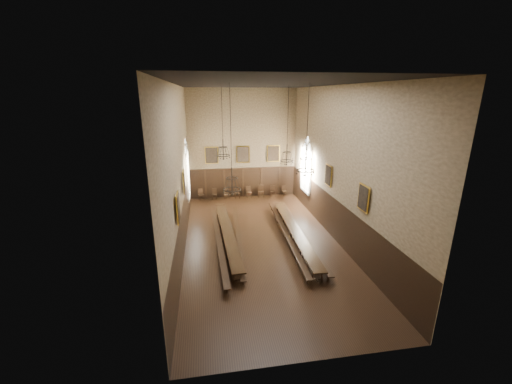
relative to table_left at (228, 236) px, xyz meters
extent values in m
cube|color=black|center=(2.00, -0.26, -0.38)|extent=(9.00, 18.00, 0.02)
cube|color=black|center=(2.00, -0.26, 8.64)|extent=(9.00, 18.00, 0.02)
cube|color=#947F5B|center=(2.00, 8.75, 4.13)|extent=(9.00, 0.02, 9.00)
cube|color=#947F5B|center=(2.00, -9.27, 4.13)|extent=(9.00, 0.02, 9.00)
cube|color=#947F5B|center=(-2.51, -0.26, 4.13)|extent=(0.02, 18.00, 9.00)
cube|color=#947F5B|center=(6.51, -0.26, 4.13)|extent=(0.02, 18.00, 9.00)
cube|color=black|center=(0.00, 0.00, 0.34)|extent=(1.04, 9.54, 0.07)
cube|color=black|center=(4.00, -0.44, 0.36)|extent=(1.02, 9.79, 0.07)
cube|color=black|center=(-0.55, -0.23, 0.08)|extent=(0.62, 10.53, 0.05)
cube|color=black|center=(0.64, -0.04, 0.05)|extent=(0.84, 9.82, 0.05)
cube|color=black|center=(3.54, -0.05, 0.08)|extent=(0.73, 10.70, 0.05)
cube|color=black|center=(4.47, -0.05, 0.07)|extent=(0.46, 10.45, 0.05)
cube|color=black|center=(-1.60, 8.27, 0.08)|extent=(0.52, 0.52, 0.05)
cube|color=black|center=(-1.60, 8.45, 0.32)|extent=(0.41, 0.16, 0.50)
cube|color=black|center=(-0.52, 8.24, 0.05)|extent=(0.45, 0.45, 0.05)
cube|color=black|center=(-0.52, 8.41, 0.28)|extent=(0.39, 0.10, 0.47)
cube|color=black|center=(0.55, 8.20, 0.05)|extent=(0.50, 0.50, 0.05)
cube|color=black|center=(0.55, 8.37, 0.29)|extent=(0.39, 0.16, 0.47)
cube|color=black|center=(1.43, 8.23, 0.05)|extent=(0.41, 0.41, 0.05)
cube|color=black|center=(1.43, 8.40, 0.29)|extent=(0.40, 0.05, 0.47)
cube|color=black|center=(2.43, 8.29, 0.08)|extent=(0.46, 0.46, 0.05)
cube|color=black|center=(2.43, 8.47, 0.33)|extent=(0.42, 0.08, 0.50)
cube|color=black|center=(3.48, 8.20, 0.12)|extent=(0.51, 0.51, 0.05)
cube|color=black|center=(3.48, 8.40, 0.40)|extent=(0.46, 0.10, 0.55)
cube|color=black|center=(4.54, 8.26, 0.08)|extent=(0.44, 0.44, 0.05)
cube|color=black|center=(4.54, 8.44, 0.33)|extent=(0.42, 0.06, 0.50)
cube|color=black|center=(5.57, 8.29, 0.04)|extent=(0.46, 0.46, 0.05)
cube|color=black|center=(5.57, 8.46, 0.27)|extent=(0.38, 0.12, 0.46)
cylinder|color=black|center=(0.02, 2.17, 7.06)|extent=(0.03, 0.03, 3.13)
torus|color=black|center=(0.02, 2.17, 4.49)|extent=(0.81, 0.81, 0.05)
torus|color=black|center=(0.02, 2.17, 5.02)|extent=(0.52, 0.52, 0.04)
cylinder|color=black|center=(0.02, 2.17, 4.92)|extent=(0.06, 0.06, 1.15)
cylinder|color=black|center=(4.15, 2.46, 6.85)|extent=(0.03, 0.03, 3.56)
torus|color=black|center=(4.15, 2.46, 3.96)|extent=(0.89, 0.89, 0.05)
torus|color=black|center=(4.15, 2.46, 4.54)|extent=(0.57, 0.57, 0.04)
cylinder|color=black|center=(4.15, 2.46, 4.43)|extent=(0.06, 0.06, 1.26)
cylinder|color=black|center=(0.14, -2.45, 6.70)|extent=(0.03, 0.03, 3.86)
torus|color=black|center=(0.14, -2.45, 3.66)|extent=(0.89, 0.89, 0.05)
torus|color=black|center=(0.14, -2.45, 4.24)|extent=(0.57, 0.57, 0.04)
cylinder|color=black|center=(0.14, -2.45, 4.14)|extent=(0.06, 0.06, 1.26)
cylinder|color=black|center=(3.87, -2.29, 7.11)|extent=(0.03, 0.03, 3.04)
torus|color=black|center=(3.87, -2.29, 4.44)|extent=(0.93, 0.93, 0.05)
torus|color=black|center=(3.87, -2.29, 5.05)|extent=(0.59, 0.59, 0.04)
cylinder|color=black|center=(3.87, -2.29, 4.94)|extent=(0.07, 0.07, 1.32)
cube|color=gold|center=(-0.60, 8.62, 3.33)|extent=(1.10, 0.12, 1.40)
cube|color=black|center=(-0.60, 8.62, 3.33)|extent=(0.98, 0.02, 1.28)
cube|color=gold|center=(2.00, 8.62, 3.33)|extent=(1.10, 0.12, 1.40)
cube|color=black|center=(2.00, 8.62, 3.33)|extent=(0.98, 0.02, 1.28)
cube|color=gold|center=(4.60, 8.62, 3.33)|extent=(1.10, 0.12, 1.40)
cube|color=black|center=(4.60, 8.62, 3.33)|extent=(0.98, 0.02, 1.28)
cube|color=gold|center=(-2.38, 0.74, 3.33)|extent=(0.12, 1.00, 1.30)
cube|color=black|center=(-2.38, 0.74, 3.33)|extent=(0.02, 0.88, 1.18)
cube|color=gold|center=(-2.38, -3.76, 3.33)|extent=(0.12, 1.00, 1.30)
cube|color=black|center=(-2.38, -3.76, 3.33)|extent=(0.02, 0.88, 1.18)
cube|color=gold|center=(6.38, 0.74, 3.33)|extent=(0.12, 1.00, 1.30)
cube|color=black|center=(6.38, 0.74, 3.33)|extent=(0.02, 0.88, 1.18)
cube|color=gold|center=(6.38, -3.76, 3.33)|extent=(0.12, 1.00, 1.30)
cube|color=black|center=(6.38, -3.76, 3.33)|extent=(0.02, 0.88, 1.18)
camera|label=1|loc=(-1.03, -17.13, 8.10)|focal=22.00mm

